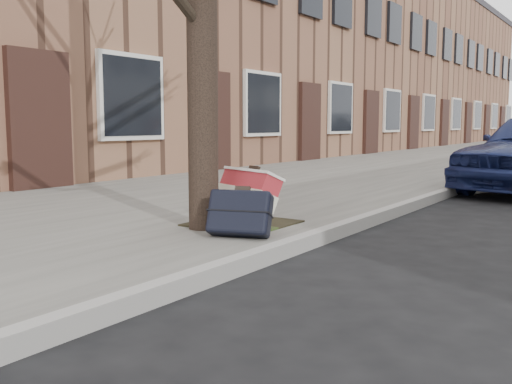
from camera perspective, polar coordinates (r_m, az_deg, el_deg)
The scene contains 6 objects.
ground at distance 3.41m, azimuth 14.80°, elevation -11.31°, with size 120.00×120.00×0.00m, color black.
near_sidewalk at distance 18.71m, azimuth 19.49°, elevation 3.40°, with size 5.00×70.00×0.12m, color slate.
house_near at distance 21.98m, azimuth 5.13°, elevation 13.19°, with size 6.80×40.00×7.00m, color brown.
dirt_patch at distance 5.33m, azimuth -1.36°, elevation -3.12°, with size 0.85×0.85×0.01m, color black.
suitcase_red at distance 5.11m, azimuth -1.14°, elevation -0.64°, with size 0.68×0.19×0.49m, color maroon.
suitcase_navy at distance 4.68m, azimuth -1.62°, elevation -2.06°, with size 0.52×0.17×0.37m, color black.
Camera 1 is at (1.05, -3.07, 1.05)m, focal length 40.00 mm.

